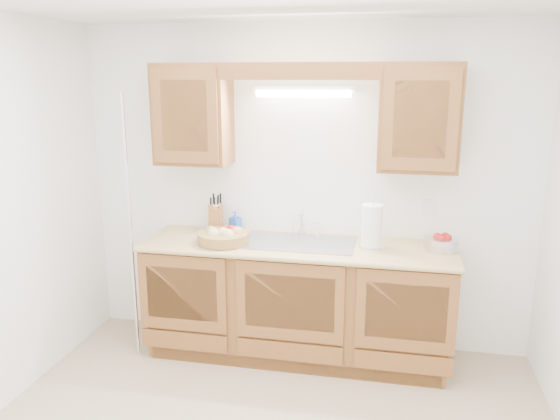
% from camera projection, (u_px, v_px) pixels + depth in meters
% --- Properties ---
extents(room, '(3.52, 3.50, 2.50)m').
position_uv_depth(room, '(259.00, 246.00, 2.83)').
color(room, tan).
rests_on(room, ground).
extents(base_cabinets, '(2.20, 0.60, 0.86)m').
position_uv_depth(base_cabinets, '(297.00, 301.00, 4.16)').
color(base_cabinets, brown).
rests_on(base_cabinets, ground).
extents(countertop, '(2.30, 0.63, 0.04)m').
position_uv_depth(countertop, '(297.00, 246.00, 4.04)').
color(countertop, tan).
rests_on(countertop, base_cabinets).
extents(upper_cabinet_left, '(0.55, 0.33, 0.75)m').
position_uv_depth(upper_cabinet_left, '(193.00, 114.00, 4.12)').
color(upper_cabinet_left, brown).
rests_on(upper_cabinet_left, room).
extents(upper_cabinet_right, '(0.55, 0.33, 0.75)m').
position_uv_depth(upper_cabinet_right, '(419.00, 118.00, 3.80)').
color(upper_cabinet_right, brown).
rests_on(upper_cabinet_right, room).
extents(valance, '(2.20, 0.05, 0.12)m').
position_uv_depth(valance, '(299.00, 71.00, 3.74)').
color(valance, brown).
rests_on(valance, room).
extents(fluorescent_fixture, '(0.76, 0.08, 0.08)m').
position_uv_depth(fluorescent_fixture, '(304.00, 91.00, 4.00)').
color(fluorescent_fixture, white).
rests_on(fluorescent_fixture, room).
extents(sink, '(0.84, 0.46, 0.36)m').
position_uv_depth(sink, '(297.00, 252.00, 4.07)').
color(sink, '#9E9EA3').
rests_on(sink, countertop).
extents(wire_shelf_pole, '(0.03, 0.03, 2.00)m').
position_uv_depth(wire_shelf_pole, '(131.00, 231.00, 4.01)').
color(wire_shelf_pole, silver).
rests_on(wire_shelf_pole, ground).
extents(outlet_plate, '(0.08, 0.01, 0.12)m').
position_uv_depth(outlet_plate, '(429.00, 207.00, 4.08)').
color(outlet_plate, white).
rests_on(outlet_plate, room).
extents(fruit_basket, '(0.38, 0.38, 0.12)m').
position_uv_depth(fruit_basket, '(223.00, 236.00, 4.05)').
color(fruit_basket, '#9E763F').
rests_on(fruit_basket, countertop).
extents(knife_block, '(0.15, 0.20, 0.32)m').
position_uv_depth(knife_block, '(216.00, 218.00, 4.32)').
color(knife_block, brown).
rests_on(knife_block, countertop).
extents(orange_canister, '(0.08, 0.08, 0.23)m').
position_uv_depth(orange_canister, '(217.00, 218.00, 4.32)').
color(orange_canister, orange).
rests_on(orange_canister, countertop).
extents(soap_bottle, '(0.10, 0.10, 0.16)m').
position_uv_depth(soap_bottle, '(235.00, 221.00, 4.34)').
color(soap_bottle, blue).
rests_on(soap_bottle, countertop).
extents(sponge, '(0.13, 0.10, 0.02)m').
position_uv_depth(sponge, '(236.00, 229.00, 4.38)').
color(sponge, '#CC333F').
rests_on(sponge, countertop).
extents(paper_towel, '(0.19, 0.19, 0.38)m').
position_uv_depth(paper_towel, '(372.00, 227.00, 3.90)').
color(paper_towel, silver).
rests_on(paper_towel, countertop).
extents(apple_bowl, '(0.25, 0.25, 0.13)m').
position_uv_depth(apple_bowl, '(441.00, 243.00, 3.87)').
color(apple_bowl, silver).
rests_on(apple_bowl, countertop).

